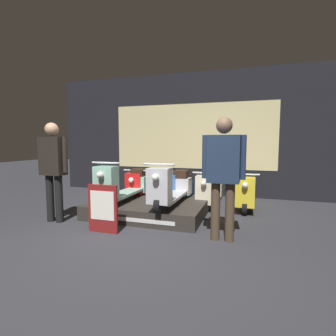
{
  "coord_description": "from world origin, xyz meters",
  "views": [
    {
      "loc": [
        1.54,
        -3.05,
        1.4
      ],
      "look_at": [
        -0.13,
        2.14,
        0.86
      ],
      "focal_mm": 28.0,
      "sensor_mm": 36.0,
      "label": 1
    }
  ],
  "objects_px": {
    "scooter_backrow_1": "(177,189)",
    "price_sign_board": "(103,209)",
    "scooter_backrow_2": "(210,191)",
    "scooter_display_left": "(124,185)",
    "person_right_browsing": "(223,168)",
    "scooter_backrow_0": "(146,187)",
    "scooter_backrow_3": "(246,193)",
    "scooter_display_right": "(171,187)",
    "person_left_browsing": "(53,164)"
  },
  "relations": [
    {
      "from": "scooter_backrow_1",
      "to": "price_sign_board",
      "type": "bearing_deg",
      "value": -102.29
    },
    {
      "from": "scooter_backrow_2",
      "to": "price_sign_board",
      "type": "xyz_separation_m",
      "value": [
        -1.29,
        -2.37,
        0.07
      ]
    },
    {
      "from": "scooter_display_left",
      "to": "person_right_browsing",
      "type": "height_order",
      "value": "person_right_browsing"
    },
    {
      "from": "person_right_browsing",
      "to": "scooter_display_left",
      "type": "bearing_deg",
      "value": 157.12
    },
    {
      "from": "scooter_backrow_1",
      "to": "price_sign_board",
      "type": "distance_m",
      "value": 2.43
    },
    {
      "from": "scooter_backrow_0",
      "to": "scooter_backrow_2",
      "type": "bearing_deg",
      "value": 0.0
    },
    {
      "from": "scooter_backrow_3",
      "to": "scooter_backrow_0",
      "type": "bearing_deg",
      "value": 180.0
    },
    {
      "from": "scooter_backrow_1",
      "to": "scooter_backrow_2",
      "type": "xyz_separation_m",
      "value": [
        0.77,
        0.0,
        0.0
      ]
    },
    {
      "from": "scooter_backrow_3",
      "to": "person_right_browsing",
      "type": "bearing_deg",
      "value": -97.22
    },
    {
      "from": "scooter_backrow_0",
      "to": "scooter_backrow_3",
      "type": "xyz_separation_m",
      "value": [
        2.31,
        0.0,
        0.0
      ]
    },
    {
      "from": "scooter_backrow_2",
      "to": "scooter_backrow_3",
      "type": "relative_size",
      "value": 1.0
    },
    {
      "from": "scooter_display_left",
      "to": "scooter_backrow_0",
      "type": "xyz_separation_m",
      "value": [
        -0.07,
        1.3,
        -0.26
      ]
    },
    {
      "from": "scooter_backrow_2",
      "to": "price_sign_board",
      "type": "relative_size",
      "value": 2.36
    },
    {
      "from": "scooter_display_right",
      "to": "scooter_backrow_2",
      "type": "relative_size",
      "value": 1.0
    },
    {
      "from": "scooter_display_right",
      "to": "person_right_browsing",
      "type": "distance_m",
      "value": 1.39
    },
    {
      "from": "scooter_backrow_0",
      "to": "scooter_backrow_3",
      "type": "height_order",
      "value": "same"
    },
    {
      "from": "scooter_display_left",
      "to": "price_sign_board",
      "type": "height_order",
      "value": "scooter_display_left"
    },
    {
      "from": "scooter_backrow_0",
      "to": "person_left_browsing",
      "type": "distance_m",
      "value": 2.4
    },
    {
      "from": "scooter_backrow_0",
      "to": "price_sign_board",
      "type": "height_order",
      "value": "scooter_backrow_0"
    },
    {
      "from": "scooter_backrow_1",
      "to": "scooter_backrow_0",
      "type": "bearing_deg",
      "value": 180.0
    },
    {
      "from": "scooter_backrow_0",
      "to": "price_sign_board",
      "type": "relative_size",
      "value": 2.36
    },
    {
      "from": "price_sign_board",
      "to": "person_right_browsing",
      "type": "bearing_deg",
      "value": 7.6
    },
    {
      "from": "scooter_backrow_0",
      "to": "scooter_backrow_2",
      "type": "xyz_separation_m",
      "value": [
        1.54,
        0.0,
        0.0
      ]
    },
    {
      "from": "scooter_backrow_3",
      "to": "person_right_browsing",
      "type": "xyz_separation_m",
      "value": [
        -0.27,
        -2.13,
        0.72
      ]
    },
    {
      "from": "price_sign_board",
      "to": "scooter_backrow_0",
      "type": "bearing_deg",
      "value": 96.16
    },
    {
      "from": "scooter_backrow_3",
      "to": "price_sign_board",
      "type": "height_order",
      "value": "scooter_backrow_3"
    },
    {
      "from": "scooter_backrow_1",
      "to": "scooter_display_right",
      "type": "bearing_deg",
      "value": -78.59
    },
    {
      "from": "scooter_backrow_0",
      "to": "scooter_backrow_1",
      "type": "height_order",
      "value": "same"
    },
    {
      "from": "scooter_backrow_1",
      "to": "person_right_browsing",
      "type": "distance_m",
      "value": 2.59
    },
    {
      "from": "scooter_display_right",
      "to": "person_right_browsing",
      "type": "bearing_deg",
      "value": -39.46
    },
    {
      "from": "scooter_display_left",
      "to": "price_sign_board",
      "type": "relative_size",
      "value": 2.36
    },
    {
      "from": "scooter_display_right",
      "to": "scooter_backrow_0",
      "type": "xyz_separation_m",
      "value": [
        -1.03,
        1.3,
        -0.26
      ]
    },
    {
      "from": "scooter_backrow_0",
      "to": "scooter_backrow_3",
      "type": "distance_m",
      "value": 2.31
    },
    {
      "from": "scooter_display_left",
      "to": "price_sign_board",
      "type": "xyz_separation_m",
      "value": [
        0.18,
        -1.07,
        -0.2
      ]
    },
    {
      "from": "scooter_display_left",
      "to": "scooter_backrow_0",
      "type": "height_order",
      "value": "scooter_display_left"
    },
    {
      "from": "scooter_backrow_2",
      "to": "scooter_backrow_3",
      "type": "distance_m",
      "value": 0.77
    },
    {
      "from": "scooter_backrow_0",
      "to": "person_left_browsing",
      "type": "height_order",
      "value": "person_left_browsing"
    },
    {
      "from": "scooter_backrow_1",
      "to": "price_sign_board",
      "type": "height_order",
      "value": "scooter_backrow_1"
    },
    {
      "from": "scooter_backrow_3",
      "to": "person_left_browsing",
      "type": "relative_size",
      "value": 1.02
    },
    {
      "from": "person_left_browsing",
      "to": "price_sign_board",
      "type": "distance_m",
      "value": 1.31
    },
    {
      "from": "person_left_browsing",
      "to": "person_right_browsing",
      "type": "distance_m",
      "value": 2.9
    },
    {
      "from": "scooter_backrow_0",
      "to": "person_right_browsing",
      "type": "height_order",
      "value": "person_right_browsing"
    },
    {
      "from": "person_right_browsing",
      "to": "scooter_display_right",
      "type": "bearing_deg",
      "value": 140.54
    },
    {
      "from": "scooter_display_right",
      "to": "person_right_browsing",
      "type": "xyz_separation_m",
      "value": [
        1.01,
        -0.83,
        0.46
      ]
    },
    {
      "from": "scooter_backrow_1",
      "to": "price_sign_board",
      "type": "xyz_separation_m",
      "value": [
        -0.52,
        -2.37,
        0.07
      ]
    },
    {
      "from": "person_right_browsing",
      "to": "price_sign_board",
      "type": "relative_size",
      "value": 2.32
    },
    {
      "from": "scooter_backrow_2",
      "to": "scooter_backrow_0",
      "type": "bearing_deg",
      "value": 180.0
    },
    {
      "from": "scooter_backrow_0",
      "to": "price_sign_board",
      "type": "bearing_deg",
      "value": -83.84
    },
    {
      "from": "scooter_display_right",
      "to": "price_sign_board",
      "type": "bearing_deg",
      "value": -125.99
    },
    {
      "from": "scooter_backrow_1",
      "to": "person_right_browsing",
      "type": "relative_size",
      "value": 1.02
    }
  ]
}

